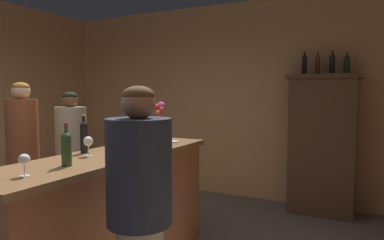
{
  "coord_description": "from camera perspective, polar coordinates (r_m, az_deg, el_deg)",
  "views": [
    {
      "loc": [
        2.19,
        -1.9,
        1.56
      ],
      "look_at": [
        0.82,
        0.81,
        1.34
      ],
      "focal_mm": 32.53,
      "sensor_mm": 36.0,
      "label": 1
    }
  ],
  "objects": [
    {
      "name": "bar_counter",
      "position": [
        3.11,
        -13.17,
        -15.08
      ],
      "size": [
        0.65,
        2.34,
        1.07
      ],
      "color": "brown",
      "rests_on": "ground"
    },
    {
      "name": "display_cabinet",
      "position": [
        4.82,
        20.58,
        -3.41
      ],
      "size": [
        0.89,
        0.46,
        1.82
      ],
      "color": "#4F3422",
      "rests_on": "ground"
    },
    {
      "name": "patron_redhead",
      "position": [
        4.35,
        -19.17,
        -5.16
      ],
      "size": [
        0.35,
        0.35,
        1.59
      ],
      "rotation": [
        0.0,
        0.0,
        -0.51
      ],
      "color": "brown",
      "rests_on": "ground"
    },
    {
      "name": "wine_glass_front",
      "position": [
        2.89,
        -16.66,
        -3.45
      ],
      "size": [
        0.08,
        0.08,
        0.16
      ],
      "color": "white",
      "rests_on": "bar_counter"
    },
    {
      "name": "wine_glass_rear",
      "position": [
        2.33,
        -25.81,
        -5.95
      ],
      "size": [
        0.07,
        0.07,
        0.14
      ],
      "color": "white",
      "rests_on": "bar_counter"
    },
    {
      "name": "wine_bottle_rose",
      "position": [
        3.52,
        -10.1,
        -1.65
      ],
      "size": [
        0.07,
        0.07,
        0.3
      ],
      "color": "#244E2D",
      "rests_on": "bar_counter"
    },
    {
      "name": "wine_bottle_riesling",
      "position": [
        3.25,
        -7.09,
        -1.94
      ],
      "size": [
        0.07,
        0.07,
        0.32
      ],
      "color": "#203032",
      "rests_on": "bar_counter"
    },
    {
      "name": "flower_arrangement",
      "position": [
        3.45,
        -5.38,
        -0.67
      ],
      "size": [
        0.13,
        0.15,
        0.42
      ],
      "color": "#563519",
      "rests_on": "bar_counter"
    },
    {
      "name": "wine_bottle_merlot",
      "position": [
        3.14,
        -8.95,
        -2.44
      ],
      "size": [
        0.07,
        0.07,
        0.31
      ],
      "color": "#1A361E",
      "rests_on": "bar_counter"
    },
    {
      "name": "wine_bottle_malbec",
      "position": [
        2.54,
        -19.9,
        -4.22
      ],
      "size": [
        0.07,
        0.07,
        0.3
      ],
      "color": "#2D4C27",
      "rests_on": "bar_counter"
    },
    {
      "name": "wine_bottle_pinot",
      "position": [
        3.06,
        -17.3,
        -2.44
      ],
      "size": [
        0.06,
        0.06,
        0.33
      ],
      "color": "black",
      "rests_on": "bar_counter"
    },
    {
      "name": "wine_bottle_chardonnay",
      "position": [
        3.57,
        -7.0,
        -1.36
      ],
      "size": [
        0.06,
        0.06,
        0.34
      ],
      "color": "#264E2F",
      "rests_on": "bar_counter"
    },
    {
      "name": "display_bottle_midleft",
      "position": [
        4.81,
        19.9,
        8.65
      ],
      "size": [
        0.06,
        0.06,
        0.31
      ],
      "color": "#452916",
      "rests_on": "display_cabinet"
    },
    {
      "name": "wall_back",
      "position": [
        5.53,
        3.53,
        3.25
      ],
      "size": [
        5.43,
        0.12,
        2.94
      ],
      "primitive_type": "cube",
      "color": "tan",
      "rests_on": "ground"
    },
    {
      "name": "cheese_plate",
      "position": [
        3.61,
        -3.38,
        -3.53
      ],
      "size": [
        0.17,
        0.17,
        0.01
      ],
      "primitive_type": "cylinder",
      "color": "white",
      "rests_on": "bar_counter"
    },
    {
      "name": "display_bottle_center",
      "position": [
        4.79,
        22.01,
        8.62
      ],
      "size": [
        0.07,
        0.07,
        0.31
      ],
      "color": "black",
      "rests_on": "display_cabinet"
    },
    {
      "name": "wine_glass_mid",
      "position": [
        2.73,
        -11.58,
        -3.99
      ],
      "size": [
        0.07,
        0.07,
        0.14
      ],
      "color": "white",
      "rests_on": "bar_counter"
    },
    {
      "name": "patron_tall",
      "position": [
        3.93,
        -25.95,
        -5.39
      ],
      "size": [
        0.31,
        0.31,
        1.68
      ],
      "rotation": [
        0.0,
        0.0,
        0.01
      ],
      "color": "brown",
      "rests_on": "ground"
    },
    {
      "name": "bartender",
      "position": [
        2.16,
        -8.59,
        -14.36
      ],
      "size": [
        0.39,
        0.39,
        1.61
      ],
      "rotation": [
        0.0,
        0.0,
        3.39
      ],
      "color": "#A19980",
      "rests_on": "ground"
    },
    {
      "name": "display_bottle_left",
      "position": [
        4.83,
        17.95,
        8.73
      ],
      "size": [
        0.07,
        0.07,
        0.31
      ],
      "color": "black",
      "rests_on": "display_cabinet"
    },
    {
      "name": "display_bottle_midright",
      "position": [
        4.78,
        24.05,
        8.41
      ],
      "size": [
        0.08,
        0.08,
        0.28
      ],
      "color": "#13311E",
      "rests_on": "display_cabinet"
    }
  ]
}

